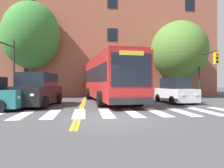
{
  "coord_description": "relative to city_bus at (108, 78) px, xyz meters",
  "views": [
    {
      "loc": [
        -0.98,
        -9.12,
        1.52
      ],
      "look_at": [
        0.66,
        7.39,
        1.43
      ],
      "focal_mm": 35.0,
      "sensor_mm": 36.0,
      "label": 1
    }
  ],
  "objects": [
    {
      "name": "ground_plane",
      "position": [
        -0.46,
        -8.36,
        -1.9
      ],
      "size": [
        120.0,
        120.0,
        0.0
      ],
      "primitive_type": "plane",
      "color": "#424244"
    },
    {
      "name": "crosswalk",
      "position": [
        -0.66,
        -6.55,
        -1.89
      ],
      "size": [
        13.98,
        3.73,
        0.01
      ],
      "color": "white",
      "rests_on": "ground"
    },
    {
      "name": "lane_line_yellow_inner",
      "position": [
        -2.06,
        7.45,
        -1.89
      ],
      "size": [
        0.12,
        36.0,
        0.01
      ],
      "primitive_type": "cube",
      "color": "gold",
      "rests_on": "ground"
    },
    {
      "name": "lane_line_yellow_outer",
      "position": [
        -1.9,
        7.45,
        -1.89
      ],
      "size": [
        0.12,
        36.0,
        0.01
      ],
      "primitive_type": "cube",
      "color": "gold",
      "rests_on": "ground"
    },
    {
      "name": "city_bus",
      "position": [
        0.0,
        0.0,
        0.0
      ],
      "size": [
        3.98,
        12.44,
        3.51
      ],
      "color": "#B22323",
      "rests_on": "ground"
    },
    {
      "name": "car_black_near_lane",
      "position": [
        -4.84,
        -2.79,
        -0.86
      ],
      "size": [
        2.59,
        5.3,
        2.16
      ],
      "color": "black",
      "rests_on": "ground"
    },
    {
      "name": "car_white_far_lane",
      "position": [
        4.98,
        -1.48,
        -1.03
      ],
      "size": [
        2.21,
        4.24,
        1.89
      ],
      "color": "white",
      "rests_on": "ground"
    },
    {
      "name": "car_tan_behind_bus",
      "position": [
        0.07,
        9.57,
        -0.9
      ],
      "size": [
        2.34,
        4.88,
        2.09
      ],
      "color": "tan",
      "rests_on": "ground"
    },
    {
      "name": "traffic_light_near_corner",
      "position": [
        9.06,
        1.36,
        1.18
      ],
      "size": [
        0.34,
        3.1,
        4.57
      ],
      "color": "#28282D",
      "rests_on": "ground"
    },
    {
      "name": "traffic_light_far_corner",
      "position": [
        -8.26,
        0.37,
        1.57
      ],
      "size": [
        0.75,
        4.31,
        5.18
      ],
      "color": "#28282D",
      "rests_on": "ground"
    },
    {
      "name": "street_tree_curbside_large",
      "position": [
        7.93,
        4.91,
        3.04
      ],
      "size": [
        6.41,
        6.98,
        8.06
      ],
      "color": "#4C3D2D",
      "rests_on": "ground"
    },
    {
      "name": "street_tree_curbside_small",
      "position": [
        -7.46,
        5.56,
        4.48
      ],
      "size": [
        7.24,
        6.95,
        9.83
      ],
      "color": "#4C3D2D",
      "rests_on": "ground"
    },
    {
      "name": "building_facade",
      "position": [
        -3.52,
        10.08,
        4.65
      ],
      "size": [
        33.93,
        6.54,
        13.08
      ],
      "color": "#9E5642",
      "rests_on": "ground"
    }
  ]
}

